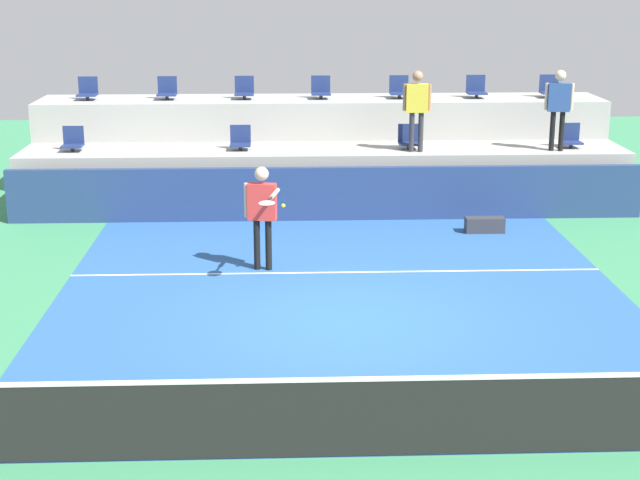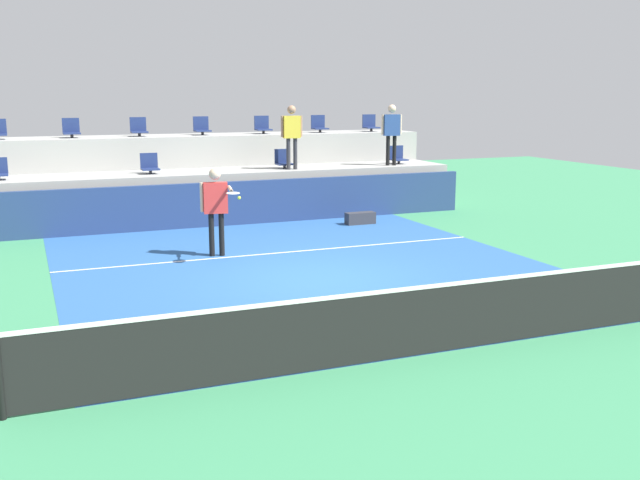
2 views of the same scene
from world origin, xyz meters
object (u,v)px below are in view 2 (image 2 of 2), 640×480
Objects in this scene: stadium_chair_upper_left at (71,130)px; spectator_leaning_on_rail at (292,131)px; stadium_chair_lower_far_right at (398,156)px; spectator_in_white at (392,129)px; stadium_chair_upper_mid_left at (139,128)px; stadium_chair_upper_center at (202,127)px; tennis_player at (216,202)px; tennis_ball at (239,198)px; equipment_bag at (360,218)px; stadium_chair_upper_mid_right at (263,126)px; stadium_chair_upper_right at (319,125)px; stadium_chair_lower_right at (283,160)px; stadium_chair_lower_left at (150,165)px; stadium_chair_upper_far_right at (370,124)px.

spectator_leaning_on_rail reaches higher than stadium_chair_upper_left.
stadium_chair_lower_far_right is 0.31× the size of spectator_in_white.
stadium_chair_upper_mid_left is 1.76m from stadium_chair_upper_center.
tennis_player is 0.58m from tennis_ball.
tennis_ball reaches higher than equipment_bag.
stadium_chair_upper_left is 6.92m from tennis_player.
stadium_chair_upper_mid_right reaches higher than tennis_player.
stadium_chair_upper_mid_left is at bearing 0.00° from stadium_chair_upper_left.
stadium_chair_upper_mid_right is 7.22m from tennis_player.
tennis_player is (-1.25, -6.43, -1.20)m from stadium_chair_upper_center.
tennis_player is at bearing -127.05° from stadium_chair_upper_right.
stadium_chair_upper_center is at bearing 135.32° from stadium_chair_lower_right.
stadium_chair_lower_left is 1.00× the size of stadium_chair_upper_mid_right.
stadium_chair_lower_left is 0.31× the size of spectator_in_white.
spectator_leaning_on_rail reaches higher than stadium_chair_upper_far_right.
stadium_chair_upper_far_right reaches higher than tennis_player.
stadium_chair_upper_mid_left is at bearing 97.20° from tennis_ball.
stadium_chair_lower_far_right is at bearing -11.48° from stadium_chair_upper_left.
tennis_player is (0.55, -4.63, -0.35)m from stadium_chair_lower_left.
stadium_chair_upper_left is 8.06m from equipment_bag.
spectator_leaning_on_rail is 25.00× the size of tennis_ball.
stadium_chair_lower_far_right is at bearing -18.62° from stadium_chair_upper_center.
tennis_player is at bearing 129.00° from tennis_ball.
stadium_chair_upper_right is at bearing 0.00° from stadium_chair_upper_mid_right.
stadium_chair_lower_left is 3.83m from spectator_leaning_on_rail.
stadium_chair_upper_right is at bearing 0.00° from stadium_chair_upper_left.
stadium_chair_upper_right is at bearing 52.95° from tennis_player.
equipment_bag is at bearing -133.77° from spectator_in_white.
tennis_ball is at bearing -111.49° from stadium_chair_upper_mid_right.
stadium_chair_upper_left reaches higher than equipment_bag.
stadium_chair_upper_mid_left is at bearing 180.00° from stadium_chair_upper_right.
stadium_chair_upper_left is at bearing 158.16° from spectator_leaning_on_rail.
spectator_leaning_on_rail is (-1.68, -2.18, -0.04)m from stadium_chair_upper_right.
stadium_chair_upper_far_right is (8.85, 0.00, 0.00)m from stadium_chair_upper_left.
stadium_chair_upper_center is (1.76, 0.00, 0.00)m from stadium_chair_upper_mid_left.
stadium_chair_upper_right is 1.00× the size of stadium_chair_upper_far_right.
spectator_leaning_on_rail is 5.56m from tennis_ball.
spectator_leaning_on_rail is at bearing -87.04° from stadium_chair_upper_mid_right.
equipment_bag is at bearing -73.38° from stadium_chair_upper_mid_right.
stadium_chair_upper_mid_left is at bearing 88.87° from stadium_chair_lower_left.
stadium_chair_lower_left is at bearing -153.48° from stadium_chair_upper_mid_right.
spectator_leaning_on_rail is at bearing -21.84° from stadium_chair_upper_left.
stadium_chair_lower_left is at bearing 100.10° from tennis_ball.
stadium_chair_upper_mid_right is at bearing 64.54° from tennis_player.
stadium_chair_upper_mid_left is 1.00× the size of stadium_chair_upper_center.
equipment_bag is (-1.88, -1.96, -2.13)m from spectator_in_white.
stadium_chair_lower_far_right is at bearing 35.08° from tennis_player.
spectator_in_white is 2.24× the size of equipment_bag.
tennis_player is at bearing -85.46° from stadium_chair_upper_mid_left.
spectator_leaning_on_rail reaches higher than stadium_chair_upper_mid_left.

